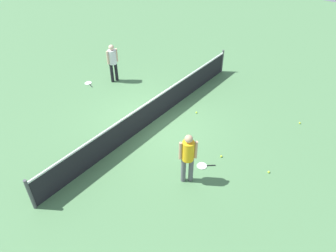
% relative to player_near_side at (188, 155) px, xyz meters
% --- Properties ---
extents(ground_plane, '(40.00, 40.00, 0.00)m').
position_rel_player_near_side_xyz_m(ground_plane, '(1.65, 2.68, -1.01)').
color(ground_plane, '#4C7A4C').
extents(court_net, '(10.09, 0.09, 1.07)m').
position_rel_player_near_side_xyz_m(court_net, '(1.65, 2.68, -0.51)').
color(court_net, '#4C4C51').
rests_on(court_net, ground_plane).
extents(player_near_side, '(0.48, 0.48, 1.70)m').
position_rel_player_near_side_xyz_m(player_near_side, '(0.00, 0.00, 0.00)').
color(player_near_side, '#595960').
rests_on(player_near_side, ground_plane).
extents(player_far_side, '(0.53, 0.42, 1.70)m').
position_rel_player_near_side_xyz_m(player_far_side, '(2.95, 5.99, 0.00)').
color(player_far_side, black).
rests_on(player_far_side, ground_plane).
extents(tennis_racket_near_player, '(0.51, 0.55, 0.03)m').
position_rel_player_near_side_xyz_m(tennis_racket_near_player, '(0.79, -0.06, -1.00)').
color(tennis_racket_near_player, white).
rests_on(tennis_racket_near_player, ground_plane).
extents(tennis_racket_far_player, '(0.39, 0.61, 0.03)m').
position_rel_player_near_side_xyz_m(tennis_racket_far_player, '(2.06, 6.76, -1.00)').
color(tennis_racket_far_player, white).
rests_on(tennis_racket_far_player, ground_plane).
extents(tennis_ball_near_player, '(0.07, 0.07, 0.07)m').
position_rel_player_near_side_xyz_m(tennis_ball_near_player, '(3.07, 1.69, -0.98)').
color(tennis_ball_near_player, '#C6E033').
rests_on(tennis_ball_near_player, ground_plane).
extents(tennis_ball_by_net, '(0.07, 0.07, 0.07)m').
position_rel_player_near_side_xyz_m(tennis_ball_by_net, '(1.50, -0.31, -0.98)').
color(tennis_ball_by_net, '#C6E033').
rests_on(tennis_ball_by_net, ground_plane).
extents(tennis_ball_midcourt, '(0.07, 0.07, 0.07)m').
position_rel_player_near_side_xyz_m(tennis_ball_midcourt, '(1.77, -1.81, -0.98)').
color(tennis_ball_midcourt, '#C6E033').
rests_on(tennis_ball_midcourt, ground_plane).
extents(tennis_ball_baseline, '(0.07, 0.07, 0.07)m').
position_rel_player_near_side_xyz_m(tennis_ball_baseline, '(4.84, -1.69, -0.98)').
color(tennis_ball_baseline, '#C6E033').
rests_on(tennis_ball_baseline, ground_plane).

